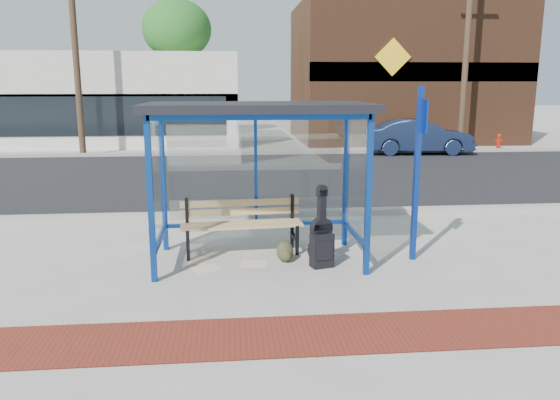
{
  "coord_description": "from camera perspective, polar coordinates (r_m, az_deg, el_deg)",
  "views": [
    {
      "loc": [
        -0.44,
        -8.07,
        2.69
      ],
      "look_at": [
        0.35,
        0.2,
        0.92
      ],
      "focal_mm": 35.0,
      "sensor_mm": 36.0,
      "label": 1
    }
  ],
  "objects": [
    {
      "name": "newspaper_b",
      "position": [
        8.63,
        -8.49,
        -6.26
      ],
      "size": [
        0.33,
        0.39,
        0.01
      ],
      "primitive_type": "cube",
      "rotation": [
        0.0,
        0.0,
        -1.71
      ],
      "color": "white",
      "rests_on": "ground"
    },
    {
      "name": "newspaper_c",
      "position": [
        8.39,
        -2.71,
        -6.67
      ],
      "size": [
        0.44,
        0.36,
        0.01
      ],
      "primitive_type": "cube",
      "rotation": [
        0.0,
        0.0,
        -0.1
      ],
      "color": "white",
      "rests_on": "ground"
    },
    {
      "name": "tree_right",
      "position": [
        32.86,
        18.55,
        16.24
      ],
      "size": [
        3.6,
        3.6,
        7.03
      ],
      "color": "#4C3826",
      "rests_on": "ground"
    },
    {
      "name": "utility_pole_east",
      "position": [
        23.5,
        18.92,
        14.85
      ],
      "size": [
        1.6,
        0.24,
        8.0
      ],
      "color": "#4C3826",
      "rests_on": "ground"
    },
    {
      "name": "newspaper_a",
      "position": [
        8.24,
        -7.68,
        -7.12
      ],
      "size": [
        0.49,
        0.44,
        0.01
      ],
      "primitive_type": "cube",
      "rotation": [
        0.0,
        0.0,
        0.43
      ],
      "color": "white",
      "rests_on": "ground"
    },
    {
      "name": "utility_pole_west",
      "position": [
        22.23,
        -20.63,
        14.93
      ],
      "size": [
        1.6,
        0.24,
        8.0
      ],
      "color": "#4C3826",
      "rests_on": "ground"
    },
    {
      "name": "bus_shelter",
      "position": [
        8.18,
        -2.35,
        7.67
      ],
      "size": [
        3.3,
        1.8,
        2.42
      ],
      "color": "navy",
      "rests_on": "ground"
    },
    {
      "name": "curb_far",
      "position": [
        21.34,
        -4.22,
        4.91
      ],
      "size": [
        60.0,
        0.25,
        0.12
      ],
      "primitive_type": "cube",
      "color": "gray",
      "rests_on": "ground"
    },
    {
      "name": "ground",
      "position": [
        8.52,
        -2.2,
        -6.39
      ],
      "size": [
        120.0,
        120.0,
        0.0
      ],
      "primitive_type": "plane",
      "color": "#B2ADA0",
      "rests_on": "ground"
    },
    {
      "name": "parked_car",
      "position": [
        22.15,
        14.26,
        6.43
      ],
      "size": [
        4.18,
        1.68,
        1.35
      ],
      "primitive_type": "imported",
      "rotation": [
        0.0,
        0.0,
        1.51
      ],
      "color": "#172340",
      "rests_on": "ground"
    },
    {
      "name": "fire_hydrant",
      "position": [
        24.73,
        21.89,
        5.76
      ],
      "size": [
        0.3,
        0.2,
        0.67
      ],
      "rotation": [
        0.0,
        0.0,
        -0.31
      ],
      "color": "#9D1D0B",
      "rests_on": "ground"
    },
    {
      "name": "storefront_white",
      "position": [
        27.44,
        -23.96,
        9.56
      ],
      "size": [
        18.0,
        6.04,
        4.0
      ],
      "color": "silver",
      "rests_on": "ground"
    },
    {
      "name": "brick_paver_strip",
      "position": [
        6.11,
        -0.76,
        -14.04
      ],
      "size": [
        60.0,
        1.0,
        0.01
      ],
      "primitive_type": "cube",
      "color": "maroon",
      "rests_on": "ground"
    },
    {
      "name": "curb_near",
      "position": [
        11.29,
        -3.05,
        -1.46
      ],
      "size": [
        60.0,
        0.25,
        0.12
      ],
      "primitive_type": "cube",
      "color": "gray",
      "rests_on": "ground"
    },
    {
      "name": "backpack",
      "position": [
        8.44,
        0.55,
        -5.46
      ],
      "size": [
        0.29,
        0.27,
        0.32
      ],
      "rotation": [
        0.0,
        0.0,
        0.14
      ],
      "color": "#32321C",
      "rests_on": "ground"
    },
    {
      "name": "guitar_bag",
      "position": [
        8.37,
        4.33,
        -3.77
      ],
      "size": [
        0.43,
        0.26,
        1.14
      ],
      "rotation": [
        0.0,
        0.0,
        0.37
      ],
      "color": "black",
      "rests_on": "ground"
    },
    {
      "name": "street_asphalt",
      "position": [
        16.3,
        -3.81,
        2.5
      ],
      "size": [
        60.0,
        10.0,
        0.0
      ],
      "primitive_type": "cube",
      "color": "black",
      "rests_on": "ground"
    },
    {
      "name": "tree_mid",
      "position": [
        30.31,
        -10.73,
        17.05
      ],
      "size": [
        3.6,
        3.6,
        7.03
      ],
      "color": "#4C3826",
      "rests_on": "ground"
    },
    {
      "name": "sign_post",
      "position": [
        8.52,
        14.19,
        3.61
      ],
      "size": [
        0.11,
        0.33,
        2.66
      ],
      "rotation": [
        0.0,
        0.0,
        0.04
      ],
      "color": "navy",
      "rests_on": "ground"
    },
    {
      "name": "storefront_brown",
      "position": [
        27.88,
        12.51,
        12.79
      ],
      "size": [
        10.0,
        7.08,
        6.4
      ],
      "color": "#59331E",
      "rests_on": "ground"
    },
    {
      "name": "bench",
      "position": [
        8.81,
        -4.06,
        -2.27
      ],
      "size": [
        1.97,
        0.61,
        0.92
      ],
      "rotation": [
        0.0,
        0.0,
        0.08
      ],
      "color": "black",
      "rests_on": "ground"
    },
    {
      "name": "far_sidewalk",
      "position": [
        23.23,
        -4.33,
        5.35
      ],
      "size": [
        60.0,
        4.0,
        0.01
      ],
      "primitive_type": "cube",
      "color": "#B2ADA0",
      "rests_on": "ground"
    },
    {
      "name": "suitcase",
      "position": [
        8.19,
        4.4,
        -5.27
      ],
      "size": [
        0.37,
        0.28,
        0.56
      ],
      "rotation": [
        0.0,
        0.0,
        0.27
      ],
      "color": "black",
      "rests_on": "ground"
    }
  ]
}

